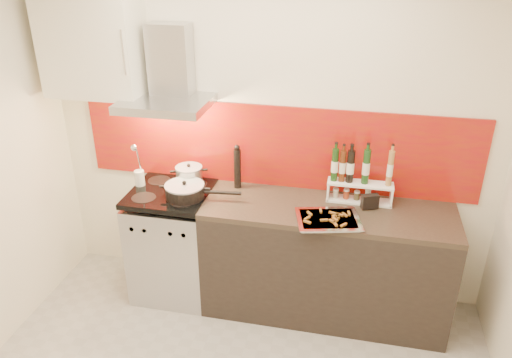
% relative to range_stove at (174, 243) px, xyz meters
% --- Properties ---
extents(back_wall, '(3.40, 0.02, 2.60)m').
position_rel_range_stove_xyz_m(back_wall, '(0.70, 0.30, 0.86)').
color(back_wall, silver).
rests_on(back_wall, ground).
extents(backsplash, '(3.00, 0.02, 0.64)m').
position_rel_range_stove_xyz_m(backsplash, '(0.75, 0.29, 0.78)').
color(backsplash, '#952608').
rests_on(backsplash, back_wall).
extents(range_stove, '(0.60, 0.60, 0.91)m').
position_rel_range_stove_xyz_m(range_stove, '(0.00, 0.00, 0.00)').
color(range_stove, '#B7B7BA').
rests_on(range_stove, ground).
extents(counter, '(1.80, 0.60, 0.90)m').
position_rel_range_stove_xyz_m(counter, '(1.20, 0.00, 0.01)').
color(counter, black).
rests_on(counter, ground).
extents(range_hood, '(0.62, 0.50, 0.61)m').
position_rel_range_stove_xyz_m(range_hood, '(0.00, 0.14, 1.30)').
color(range_hood, '#B7B7BA').
rests_on(range_hood, back_wall).
extents(upper_cabinet, '(0.70, 0.35, 0.72)m').
position_rel_range_stove_xyz_m(upper_cabinet, '(-0.55, 0.13, 1.51)').
color(upper_cabinet, silver).
rests_on(upper_cabinet, back_wall).
extents(stock_pot, '(0.21, 0.21, 0.18)m').
position_rel_range_stove_xyz_m(stock_pot, '(0.11, 0.13, 0.55)').
color(stock_pot, '#B7B7BA').
rests_on(stock_pot, range_stove).
extents(saute_pan, '(0.57, 0.29, 0.14)m').
position_rel_range_stove_xyz_m(saute_pan, '(0.15, -0.07, 0.52)').
color(saute_pan, black).
rests_on(saute_pan, range_stove).
extents(utensil_jar, '(0.08, 0.12, 0.37)m').
position_rel_range_stove_xyz_m(utensil_jar, '(-0.26, 0.04, 0.57)').
color(utensil_jar, silver).
rests_on(utensil_jar, range_stove).
extents(pepper_mill, '(0.05, 0.05, 0.35)m').
position_rel_range_stove_xyz_m(pepper_mill, '(0.48, 0.19, 0.63)').
color(pepper_mill, black).
rests_on(pepper_mill, counter).
extents(step_shelf, '(0.47, 0.13, 0.42)m').
position_rel_range_stove_xyz_m(step_shelf, '(1.38, 0.15, 0.64)').
color(step_shelf, white).
rests_on(step_shelf, counter).
extents(caddy_box, '(0.13, 0.09, 0.10)m').
position_rel_range_stove_xyz_m(caddy_box, '(1.48, 0.06, 0.52)').
color(caddy_box, black).
rests_on(caddy_box, counter).
extents(baking_tray, '(0.49, 0.42, 0.03)m').
position_rel_range_stove_xyz_m(baking_tray, '(1.21, -0.18, 0.47)').
color(baking_tray, silver).
rests_on(baking_tray, counter).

